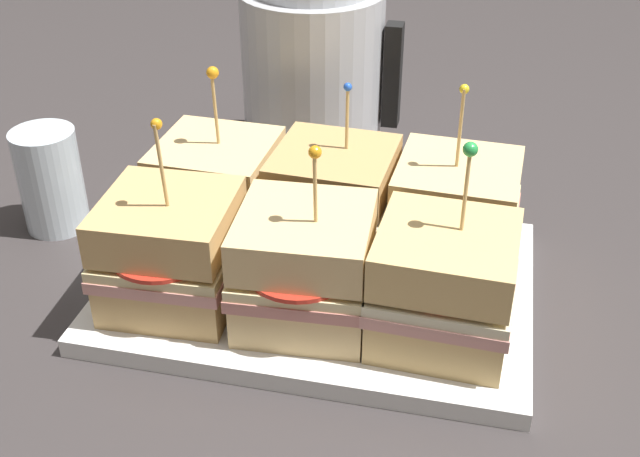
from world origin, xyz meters
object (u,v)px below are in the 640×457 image
(sandwich_front_center, at_px, (306,268))
(sandwich_back_right, at_px, (455,213))
(sandwich_front_right, at_px, (444,286))
(drinking_glass, at_px, (51,180))
(kettle_steel, at_px, (313,74))
(sandwich_back_left, at_px, (218,188))
(serving_platter, at_px, (320,284))
(sandwich_front_left, at_px, (171,252))
(sandwich_back_center, at_px, (335,199))

(sandwich_front_center, height_order, sandwich_back_right, sandwich_back_right)
(sandwich_front_right, xyz_separation_m, drinking_glass, (-0.43, 0.12, -0.01))
(sandwich_front_center, bearing_deg, kettle_steel, 102.07)
(sandwich_front_center, height_order, sandwich_back_left, sandwich_back_left)
(serving_platter, bearing_deg, sandwich_back_left, 153.32)
(sandwich_front_right, bearing_deg, sandwich_back_right, 90.23)
(sandwich_front_center, distance_m, sandwich_back_left, 0.17)
(serving_platter, xyz_separation_m, sandwich_front_left, (-0.12, -0.06, 0.06))
(sandwich_front_right, bearing_deg, sandwich_front_left, -179.46)
(serving_platter, distance_m, sandwich_front_center, 0.09)
(sandwich_front_center, relative_size, drinking_glass, 1.54)
(sandwich_back_right, height_order, kettle_steel, kettle_steel)
(sandwich_back_left, bearing_deg, sandwich_back_center, 0.30)
(sandwich_front_center, relative_size, sandwich_back_left, 0.97)
(sandwich_front_center, distance_m, sandwich_front_right, 0.12)
(kettle_steel, bearing_deg, sandwich_back_center, -71.74)
(sandwich_front_left, xyz_separation_m, kettle_steel, (0.05, 0.35, 0.04))
(sandwich_back_center, bearing_deg, kettle_steel, 108.26)
(sandwich_back_center, xyz_separation_m, drinking_glass, (-0.31, -0.00, -0.01))
(sandwich_front_right, relative_size, sandwich_back_right, 0.98)
(serving_platter, height_order, sandwich_front_left, sandwich_front_left)
(serving_platter, xyz_separation_m, sandwich_back_center, (0.00, 0.06, 0.06))
(drinking_glass, bearing_deg, sandwich_front_center, -20.81)
(sandwich_front_left, relative_size, drinking_glass, 1.65)
(sandwich_back_left, distance_m, sandwich_back_right, 0.24)
(sandwich_front_left, xyz_separation_m, sandwich_back_right, (0.24, 0.12, -0.00))
(sandwich_back_center, xyz_separation_m, kettle_steel, (-0.07, 0.23, 0.04))
(sandwich_front_right, bearing_deg, kettle_steel, 119.05)
(serving_platter, relative_size, drinking_glass, 3.55)
(kettle_steel, bearing_deg, sandwich_back_left, -101.76)
(serving_platter, bearing_deg, kettle_steel, 104.29)
(sandwich_front_right, xyz_separation_m, sandwich_back_left, (-0.24, 0.12, -0.00))
(sandwich_back_left, bearing_deg, sandwich_front_left, -90.80)
(sandwich_front_left, distance_m, kettle_steel, 0.36)
(serving_platter, distance_m, sandwich_back_right, 0.15)
(sandwich_back_right, bearing_deg, sandwich_front_right, -89.77)
(sandwich_front_center, relative_size, kettle_steel, 0.72)
(sandwich_front_left, xyz_separation_m, drinking_glass, (-0.19, 0.12, -0.01))
(sandwich_front_center, xyz_separation_m, kettle_steel, (-0.07, 0.35, 0.04))
(serving_platter, distance_m, sandwich_front_left, 0.15)
(sandwich_back_center, bearing_deg, sandwich_back_left, -179.70)
(sandwich_back_center, xyz_separation_m, sandwich_back_right, (0.12, -0.00, 0.00))
(serving_platter, bearing_deg, drinking_glass, 169.49)
(serving_platter, height_order, kettle_steel, kettle_steel)
(kettle_steel, bearing_deg, sandwich_back_right, -49.68)
(sandwich_back_left, height_order, sandwich_back_center, sandwich_back_left)
(sandwich_back_right, bearing_deg, sandwich_back_center, 179.71)
(sandwich_front_left, bearing_deg, sandwich_front_right, 0.54)
(sandwich_front_right, xyz_separation_m, sandwich_back_right, (-0.00, 0.12, -0.00))
(serving_platter, bearing_deg, sandwich_front_right, -26.61)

